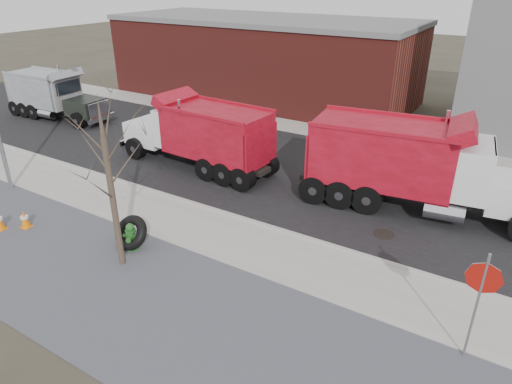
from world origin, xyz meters
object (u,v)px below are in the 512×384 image
Objects in this scene: dump_truck_red_a at (414,163)px; dump_truck_red_b at (200,133)px; truck_tire at (131,233)px; dump_truck_grey at (53,93)px; fire_hydrant at (131,237)px; stop_sign at (481,289)px.

dump_truck_red_a reaches higher than dump_truck_red_b.
dump_truck_grey reaches higher than truck_tire.
truck_tire reaches higher than fire_hydrant.
stop_sign reaches higher than fire_hydrant.
dump_truck_red_a is 1.16× the size of dump_truck_red_b.
dump_truck_red_b reaches higher than truck_tire.
dump_truck_grey is at bearing -4.15° from dump_truck_red_b.
dump_truck_red_b is 12.22m from dump_truck_grey.
dump_truck_red_b is at bearing -10.18° from dump_truck_grey.
dump_truck_red_a is (-3.07, 6.66, -0.10)m from stop_sign.
dump_truck_red_b is (-2.11, 6.35, 1.13)m from truck_tire.
dump_truck_red_a is 8.93m from dump_truck_red_b.
stop_sign is at bearing -19.73° from dump_truck_grey.
dump_truck_red_b is (-8.88, -0.94, -0.17)m from dump_truck_red_a.
dump_truck_grey is at bearing 170.59° from dump_truck_red_a.
dump_truck_red_b is 1.17× the size of dump_truck_grey.
stop_sign is 13.26m from dump_truck_red_b.
truck_tire is 0.15× the size of dump_truck_red_b.
dump_truck_red_a is at bearing 47.12° from truck_tire.
truck_tire is 9.96m from stop_sign.
dump_truck_red_b is at bearing 178.26° from dump_truck_red_a.
dump_truck_grey reaches higher than stop_sign.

